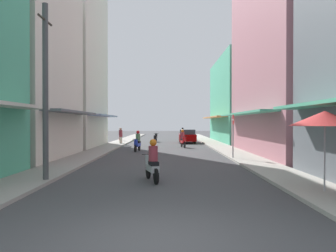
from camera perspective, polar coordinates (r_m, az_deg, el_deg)
ground_plane at (r=27.68m, az=-0.52°, el=-3.91°), size 113.62×113.62×0.00m
sidewalk_left at (r=28.16m, az=-10.59°, el=-3.72°), size 1.98×59.64×0.12m
sidewalk_right at (r=28.07m, az=9.57°, el=-3.74°), size 1.98×59.64×0.12m
building_left_mid at (r=21.11m, az=-26.06°, el=9.48°), size 7.05×8.18×10.92m
building_left_far at (r=30.12m, az=-18.18°, el=13.27°), size 7.05×8.63×17.61m
building_right_mid at (r=23.78m, az=21.95°, el=13.61°), size 7.05×12.87×15.10m
building_right_far at (r=36.63m, az=13.68°, el=4.47°), size 7.05×13.39×9.33m
motorbike_red at (r=27.78m, az=2.73°, el=-2.44°), size 0.57×1.80×1.58m
motorbike_white at (r=39.56m, az=2.62°, el=-1.54°), size 0.59×1.80×1.58m
motorbike_silver at (r=11.76m, az=-2.88°, el=-6.58°), size 0.70×1.76×1.58m
motorbike_blue at (r=24.06m, az=-5.52°, el=-2.91°), size 0.55×1.80×1.58m
motorbike_black at (r=35.78m, az=-2.23°, el=-2.09°), size 0.55×1.81×0.96m
parked_car at (r=34.15m, az=3.51°, el=-1.82°), size 1.83×4.13×1.45m
pedestrian_far at (r=31.83m, az=-8.51°, el=-1.83°), size 0.34×0.34×1.67m
pedestrian_crossing at (r=37.02m, az=-8.61°, el=-1.56°), size 0.34×0.34×1.59m
vendor_umbrella at (r=10.53m, az=26.48°, el=1.23°), size 2.04×2.04×2.53m
utility_pole at (r=12.29m, az=-21.25°, el=5.88°), size 0.20×1.20×6.47m
street_sign_no_entry at (r=18.86m, az=11.68°, el=-0.80°), size 0.07×0.60×2.65m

